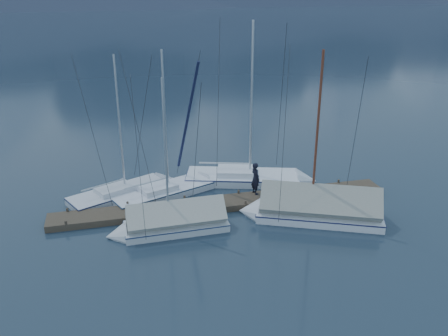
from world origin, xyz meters
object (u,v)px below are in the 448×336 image
at_px(sailboat_covered_near, 308,210).
at_px(sailboat_covered_far, 167,224).
at_px(person, 255,178).
at_px(sailboat_open_left, 133,190).
at_px(sailboat_open_mid, 175,189).
at_px(sailboat_open_right, 259,179).

relative_size(sailboat_covered_near, sailboat_covered_far, 1.15).
relative_size(sailboat_covered_far, person, 4.55).
height_order(sailboat_open_left, sailboat_covered_far, sailboat_open_left).
height_order(sailboat_open_mid, person, sailboat_open_mid).
distance_m(sailboat_open_left, sailboat_covered_far, 5.04).
relative_size(sailboat_open_right, sailboat_covered_far, 1.25).
relative_size(sailboat_open_right, sailboat_covered_near, 1.09).
bearing_deg(sailboat_open_left, person, -20.99).
distance_m(sailboat_covered_near, sailboat_covered_far, 7.12).
bearing_deg(person, sailboat_open_mid, 50.71).
relative_size(sailboat_open_left, sailboat_open_right, 0.84).
bearing_deg(sailboat_covered_far, sailboat_open_mid, 76.08).
bearing_deg(sailboat_open_right, person, -113.15).
relative_size(sailboat_open_left, sailboat_covered_far, 1.05).
relative_size(sailboat_open_mid, sailboat_open_right, 0.86).
distance_m(sailboat_open_right, sailboat_covered_far, 7.67).
bearing_deg(sailboat_covered_near, sailboat_open_left, 147.88).
bearing_deg(sailboat_open_mid, sailboat_open_right, 2.28).
bearing_deg(sailboat_covered_near, sailboat_open_mid, 141.43).
bearing_deg(sailboat_open_mid, sailboat_open_left, 168.75).
distance_m(sailboat_open_left, sailboat_open_right, 7.43).
xyz_separation_m(sailboat_open_right, person, (-0.95, -2.21, 1.06)).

